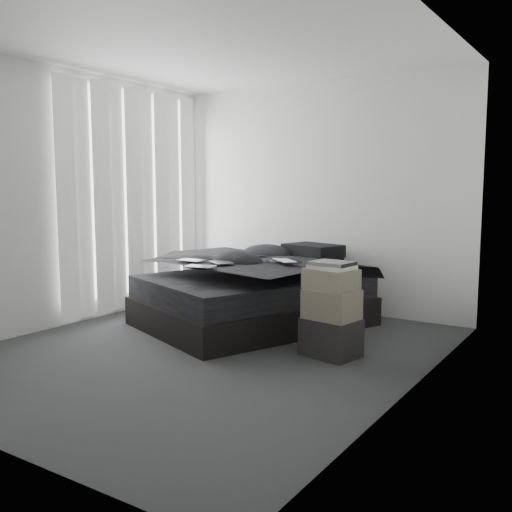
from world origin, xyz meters
The scene contains 24 objects.
floor centered at (0.00, 0.00, 0.00)m, with size 3.60×4.20×0.01m, color #343537.
ceiling centered at (0.00, 0.00, 2.60)m, with size 3.60×4.20×0.01m, color white.
wall_back centered at (0.00, 2.10, 1.30)m, with size 3.60×0.01×2.60m, color white.
wall_left centered at (-1.80, 0.00, 1.30)m, with size 0.01×4.20×2.60m, color white.
wall_right centered at (1.80, 0.00, 1.30)m, with size 0.01×4.20×2.60m, color white.
window_left centered at (-1.78, 0.90, 1.35)m, with size 0.02×2.00×2.30m, color white.
curtain_left centered at (-1.73, 0.90, 1.28)m, with size 0.06×2.12×2.48m, color white.
bed centered at (-0.19, 1.02, 0.14)m, with size 1.60×2.12×0.29m, color black.
mattress centered at (-0.19, 1.02, 0.40)m, with size 1.54×2.05×0.23m, color black.
duvet centered at (-0.21, 0.97, 0.64)m, with size 1.56×1.81×0.25m, color black.
pillow_lower centered at (0.06, 1.80, 0.59)m, with size 0.64×0.43×0.14m, color black.
pillow_upper centered at (0.12, 1.76, 0.72)m, with size 0.60×0.41×0.13m, color black.
laptop centered at (0.19, 0.93, 0.77)m, with size 0.34×0.22×0.03m, color silver.
comic_a centered at (-0.63, 0.59, 0.76)m, with size 0.27×0.17×0.01m, color black.
comic_b centered at (-0.29, 0.62, 0.77)m, with size 0.27×0.17×0.01m, color black.
comic_c centered at (-0.28, 0.28, 0.78)m, with size 0.27×0.17×0.01m, color black.
side_stand centered at (-1.07, 1.62, 0.30)m, with size 0.32×0.32×0.60m, color black.
papers centered at (-1.06, 1.61, 0.60)m, with size 0.23×0.17×0.01m, color white.
floor_books centered at (-1.25, 1.14, 0.06)m, with size 0.13×0.18×0.13m, color black.
box_lower centered at (0.98, 0.46, 0.16)m, with size 0.44×0.34×0.32m, color black.
box_mid centered at (0.98, 0.44, 0.45)m, with size 0.41×0.32×0.25m, color #6B6654.
box_upper centered at (0.97, 0.46, 0.66)m, with size 0.39×0.31×0.17m, color #6B6654.
art_book_white centered at (0.98, 0.46, 0.76)m, with size 0.33×0.27×0.03m, color silver.
art_book_snake centered at (0.98, 0.44, 0.79)m, with size 0.32×0.26×0.03m, color silver.
Camera 1 is at (3.00, -3.80, 1.41)m, focal length 40.00 mm.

